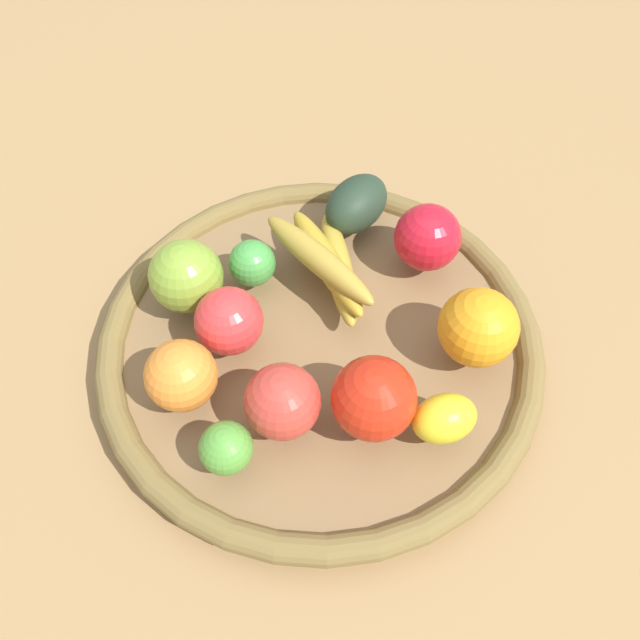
% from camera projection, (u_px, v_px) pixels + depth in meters
% --- Properties ---
extents(ground_plane, '(2.40, 2.40, 0.00)m').
position_uv_depth(ground_plane, '(320.00, 353.00, 0.70)').
color(ground_plane, '#9B7649').
rests_on(ground_plane, ground).
extents(basket, '(0.47, 0.47, 0.04)m').
position_uv_depth(basket, '(320.00, 342.00, 0.68)').
color(basket, olive).
rests_on(basket, ground_plane).
extents(apple_3, '(0.10, 0.10, 0.07)m').
position_uv_depth(apple_3, '(427.00, 237.00, 0.69)').
color(apple_3, red).
rests_on(apple_3, basket).
extents(apple_0, '(0.08, 0.08, 0.07)m').
position_uv_depth(apple_0, '(282.00, 402.00, 0.58)').
color(apple_0, '#C73A2F').
rests_on(apple_0, basket).
extents(apple_2, '(0.09, 0.09, 0.07)m').
position_uv_depth(apple_2, '(229.00, 321.00, 0.63)').
color(apple_2, red).
rests_on(apple_2, basket).
extents(lemon_0, '(0.06, 0.07, 0.05)m').
position_uv_depth(lemon_0, '(444.00, 418.00, 0.58)').
color(lemon_0, yellow).
rests_on(lemon_0, basket).
extents(avocado, '(0.11, 0.10, 0.06)m').
position_uv_depth(avocado, '(356.00, 204.00, 0.73)').
color(avocado, '#233626').
rests_on(avocado, basket).
extents(lime_1, '(0.06, 0.06, 0.05)m').
position_uv_depth(lime_1, '(226.00, 448.00, 0.56)').
color(lime_1, '#539937').
rests_on(lime_1, basket).
extents(apple_1, '(0.09, 0.09, 0.08)m').
position_uv_depth(apple_1, '(374.00, 398.00, 0.58)').
color(apple_1, red).
rests_on(apple_1, basket).
extents(banana_bunch, '(0.17, 0.13, 0.06)m').
position_uv_depth(banana_bunch, '(327.00, 263.00, 0.68)').
color(banana_bunch, '#B49630').
rests_on(banana_bunch, basket).
extents(apple_4, '(0.09, 0.09, 0.08)m').
position_uv_depth(apple_4, '(186.00, 276.00, 0.66)').
color(apple_4, olive).
rests_on(apple_4, basket).
extents(orange_0, '(0.11, 0.11, 0.08)m').
position_uv_depth(orange_0, '(478.00, 327.00, 0.62)').
color(orange_0, orange).
rests_on(orange_0, basket).
extents(lime_0, '(0.06, 0.06, 0.05)m').
position_uv_depth(lime_0, '(252.00, 263.00, 0.69)').
color(lime_0, green).
rests_on(lime_0, basket).
extents(orange_1, '(0.08, 0.08, 0.07)m').
position_uv_depth(orange_1, '(181.00, 375.00, 0.60)').
color(orange_1, orange).
rests_on(orange_1, basket).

